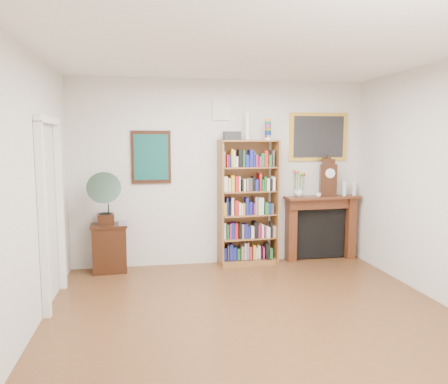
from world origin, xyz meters
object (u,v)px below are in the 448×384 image
(side_cabinet, at_px, (110,248))
(bottle_right, at_px, (354,189))
(fireplace, at_px, (321,223))
(bottle_left, at_px, (344,188))
(mantel_clock, at_px, (328,178))
(gramophone, at_px, (104,195))
(flower_vase, at_px, (299,192))
(teacup, at_px, (318,195))
(bookshelf, at_px, (248,196))
(cd_stack, at_px, (124,222))

(side_cabinet, relative_size, bottle_right, 3.51)
(fireplace, bearing_deg, bottle_left, -13.76)
(mantel_clock, bearing_deg, gramophone, -164.64)
(flower_vase, distance_m, bottle_left, 0.74)
(teacup, xyz_separation_m, bottle_right, (0.65, 0.13, 0.07))
(mantel_clock, relative_size, bottle_left, 2.43)
(bookshelf, distance_m, cd_stack, 1.87)
(bookshelf, height_order, side_cabinet, bookshelf)
(fireplace, xyz_separation_m, gramophone, (-3.31, -0.19, 0.54))
(bookshelf, distance_m, teacup, 1.10)
(mantel_clock, distance_m, flower_vase, 0.51)
(side_cabinet, bearing_deg, gramophone, -125.90)
(bookshelf, relative_size, bottle_right, 10.96)
(flower_vase, bearing_deg, side_cabinet, -178.18)
(cd_stack, bearing_deg, bookshelf, 4.46)
(bottle_left, bearing_deg, bottle_right, 13.24)
(teacup, relative_size, bottle_left, 0.34)
(bottle_left, bearing_deg, cd_stack, -177.18)
(side_cabinet, distance_m, gramophone, 0.79)
(side_cabinet, distance_m, bottle_right, 3.89)
(side_cabinet, distance_m, mantel_clock, 3.49)
(gramophone, xyz_separation_m, bottle_left, (3.66, 0.12, 0.01))
(teacup, height_order, bottle_left, bottle_left)
(side_cabinet, relative_size, bottle_left, 2.92)
(fireplace, bearing_deg, bottle_right, -5.57)
(bookshelf, height_order, mantel_clock, bookshelf)
(flower_vase, relative_size, bottle_left, 0.64)
(bottle_left, bearing_deg, fireplace, 170.08)
(bottle_right, bearing_deg, fireplace, 178.27)
(flower_vase, relative_size, teacup, 1.89)
(teacup, xyz_separation_m, bottle_left, (0.46, 0.09, 0.09))
(side_cabinet, bearing_deg, flower_vase, -2.16)
(gramophone, bearing_deg, cd_stack, -14.45)
(fireplace, height_order, bottle_left, bottle_left)
(side_cabinet, distance_m, cd_stack, 0.46)
(bookshelf, relative_size, teacup, 26.98)
(mantel_clock, xyz_separation_m, flower_vase, (-0.47, 0.02, -0.20))
(fireplace, xyz_separation_m, bottle_right, (0.54, -0.02, 0.53))
(flower_vase, xyz_separation_m, teacup, (0.27, -0.12, -0.04))
(fireplace, bearing_deg, flower_vase, 179.68)
(side_cabinet, bearing_deg, bottle_right, -2.49)
(mantel_clock, height_order, bottle_left, mantel_clock)
(side_cabinet, xyz_separation_m, teacup, (3.16, -0.03, 0.71))
(fireplace, height_order, flower_vase, flower_vase)
(cd_stack, bearing_deg, mantel_clock, 3.35)
(flower_vase, bearing_deg, cd_stack, -175.59)
(flower_vase, xyz_separation_m, bottle_left, (0.73, -0.04, 0.04))
(gramophone, distance_m, cd_stack, 0.48)
(mantel_clock, height_order, teacup, mantel_clock)
(side_cabinet, xyz_separation_m, gramophone, (-0.04, -0.07, 0.78))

